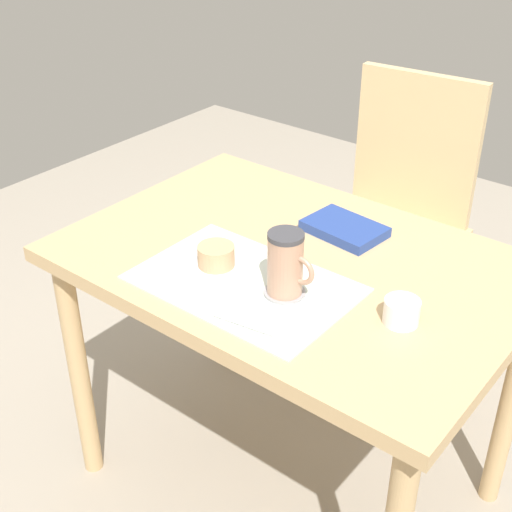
% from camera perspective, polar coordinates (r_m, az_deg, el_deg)
% --- Properties ---
extents(ground_plane, '(4.40, 4.40, 0.02)m').
position_cam_1_polar(ground_plane, '(2.06, 2.45, -17.63)').
color(ground_plane, '#9E9384').
extents(dining_table, '(1.02, 0.70, 0.72)m').
position_cam_1_polar(dining_table, '(1.64, 2.94, -2.84)').
color(dining_table, tan).
rests_on(dining_table, ground_plane).
extents(wooden_chair, '(0.45, 0.45, 0.93)m').
position_cam_1_polar(wooden_chair, '(2.23, 11.01, 3.16)').
color(wooden_chair, '#D1B27F').
rests_on(wooden_chair, ground_plane).
extents(placemat, '(0.45, 0.30, 0.00)m').
position_cam_1_polar(placemat, '(1.49, -0.96, -2.20)').
color(placemat, silver).
rests_on(placemat, dining_table).
extents(pastry_plate, '(0.16, 0.16, 0.01)m').
position_cam_1_polar(pastry_plate, '(1.53, -3.17, -0.91)').
color(pastry_plate, white).
rests_on(pastry_plate, placemat).
extents(pastry, '(0.08, 0.08, 0.05)m').
position_cam_1_polar(pastry, '(1.52, -3.21, 0.02)').
color(pastry, tan).
rests_on(pastry, pastry_plate).
extents(coffee_coaster, '(0.09, 0.09, 0.00)m').
position_cam_1_polar(coffee_coaster, '(1.46, 2.30, -2.93)').
color(coffee_coaster, '#99999E').
rests_on(coffee_coaster, placemat).
extents(coffee_mug, '(0.11, 0.07, 0.14)m').
position_cam_1_polar(coffee_mug, '(1.42, 2.43, -0.60)').
color(coffee_mug, tan).
rests_on(coffee_mug, coffee_coaster).
extents(teaspoon, '(0.13, 0.03, 0.01)m').
position_cam_1_polar(teaspoon, '(1.36, -1.04, -5.45)').
color(teaspoon, silver).
rests_on(teaspoon, placemat).
extents(sugar_bowl, '(0.07, 0.07, 0.05)m').
position_cam_1_polar(sugar_bowl, '(1.40, 11.57, -4.38)').
color(sugar_bowl, white).
rests_on(sugar_bowl, dining_table).
extents(small_book, '(0.19, 0.14, 0.02)m').
position_cam_1_polar(small_book, '(1.69, 7.09, 2.19)').
color(small_book, navy).
rests_on(small_book, dining_table).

